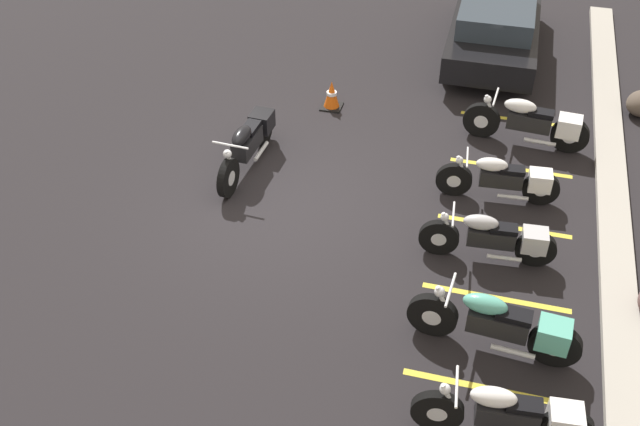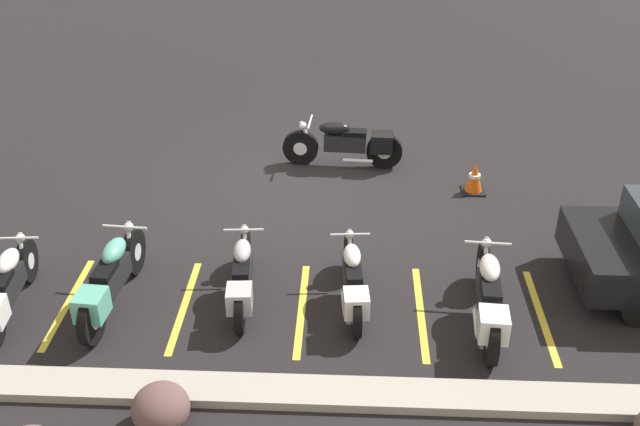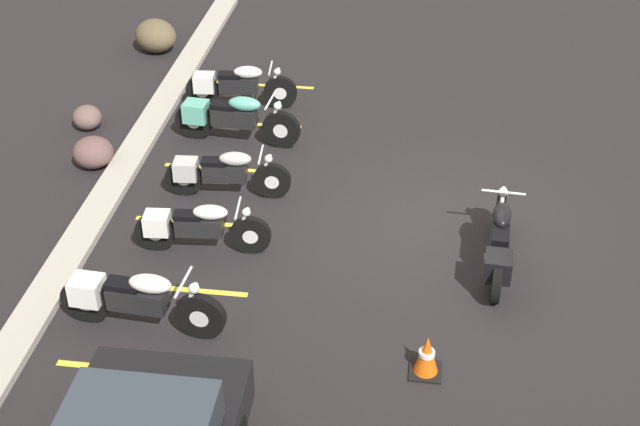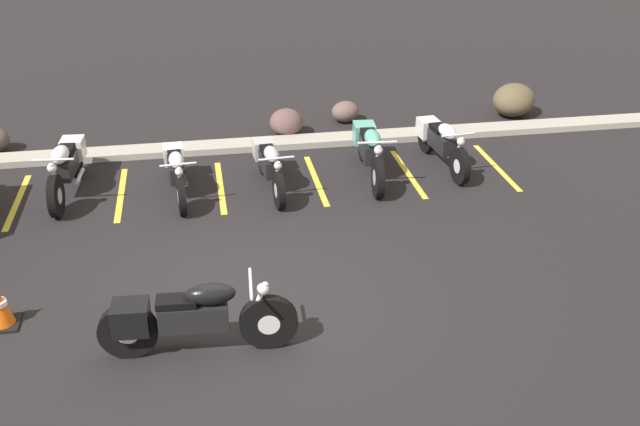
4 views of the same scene
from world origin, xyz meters
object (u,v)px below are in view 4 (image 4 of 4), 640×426
at_px(landscape_rock_1, 514,100).
at_px(landscape_rock_3, 345,112).
at_px(parked_bike_2, 269,163).
at_px(motorcycle_black_featured, 188,317).
at_px(parked_bike_3, 370,149).
at_px(landscape_rock_0, 286,122).
at_px(parked_bike_1, 176,169).
at_px(parked_bike_0, 66,165).
at_px(parked_bike_4, 441,141).

height_order(landscape_rock_1, landscape_rock_3, landscape_rock_1).
bearing_deg(parked_bike_2, motorcycle_black_featured, -22.25).
xyz_separation_m(parked_bike_3, landscape_rock_1, (3.68, 2.45, -0.13)).
relative_size(landscape_rock_0, landscape_rock_1, 0.71).
bearing_deg(parked_bike_2, parked_bike_1, -95.47).
bearing_deg(parked_bike_1, landscape_rock_3, 125.76).
bearing_deg(parked_bike_3, landscape_rock_0, -146.78).
xyz_separation_m(parked_bike_3, landscape_rock_0, (-1.16, 2.12, -0.21)).
bearing_deg(parked_bike_0, parked_bike_2, 87.14).
xyz_separation_m(parked_bike_2, landscape_rock_0, (0.60, 2.35, -0.16)).
relative_size(parked_bike_2, parked_bike_4, 0.96).
height_order(parked_bike_1, landscape_rock_3, parked_bike_1).
distance_m(parked_bike_0, parked_bike_3, 5.05).
bearing_deg(landscape_rock_0, motorcycle_black_featured, -106.73).
xyz_separation_m(parked_bike_1, parked_bike_4, (4.61, 0.40, 0.02)).
height_order(parked_bike_4, landscape_rock_3, parked_bike_4).
distance_m(motorcycle_black_featured, parked_bike_1, 4.35).
bearing_deg(landscape_rock_1, motorcycle_black_featured, -134.35).
distance_m(motorcycle_black_featured, parked_bike_3, 5.54).
bearing_deg(landscape_rock_1, parked_bike_0, -165.34).
bearing_deg(parked_bike_0, parked_bike_1, 82.36).
height_order(parked_bike_2, landscape_rock_1, parked_bike_2).
height_order(motorcycle_black_featured, parked_bike_2, motorcycle_black_featured).
bearing_deg(landscape_rock_0, parked_bike_0, -153.36).
relative_size(parked_bike_3, landscape_rock_1, 2.36).
distance_m(parked_bike_0, landscape_rock_1, 9.01).
bearing_deg(parked_bike_0, landscape_rock_1, 108.74).
height_order(parked_bike_1, parked_bike_2, parked_bike_2).
relative_size(parked_bike_2, parked_bike_3, 0.89).
bearing_deg(parked_bike_2, landscape_rock_1, 112.03).
height_order(parked_bike_0, parked_bike_4, parked_bike_0).
distance_m(motorcycle_black_featured, parked_bike_4, 6.55).
bearing_deg(motorcycle_black_featured, parked_bike_2, 75.44).
relative_size(parked_bike_2, landscape_rock_3, 3.45).
distance_m(parked_bike_2, parked_bike_4, 3.13).
relative_size(motorcycle_black_featured, parked_bike_3, 0.99).
xyz_separation_m(motorcycle_black_featured, landscape_rock_1, (6.84, 7.00, -0.13)).
relative_size(motorcycle_black_featured, parked_bike_4, 1.06).
xyz_separation_m(parked_bike_0, landscape_rock_3, (5.18, 2.53, -0.26)).
height_order(parked_bike_1, landscape_rock_1, parked_bike_1).
bearing_deg(motorcycle_black_featured, landscape_rock_0, 76.74).
bearing_deg(parked_bike_0, parked_bike_4, 94.42).
bearing_deg(motorcycle_black_featured, parked_bike_4, 50.01).
xyz_separation_m(landscape_rock_0, landscape_rock_3, (1.30, 0.58, -0.05)).
bearing_deg(parked_bike_1, parked_bike_2, 84.16).
distance_m(parked_bike_1, parked_bike_4, 4.63).
height_order(parked_bike_2, landscape_rock_3, parked_bike_2).
height_order(parked_bike_2, parked_bike_4, parked_bike_4).
height_order(parked_bike_3, landscape_rock_0, parked_bike_3).
bearing_deg(landscape_rock_3, landscape_rock_0, -155.77).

